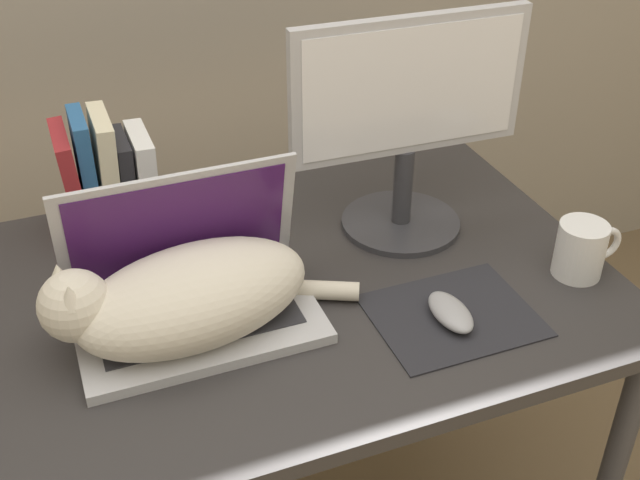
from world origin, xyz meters
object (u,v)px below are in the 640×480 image
Objects in this scene: laptop at (193,293)px; mug at (582,249)px; external_monitor at (407,119)px; cat at (183,297)px; webcam at (193,189)px; computer_mouse at (451,312)px; book_row at (106,178)px.

laptop is 0.67m from mug.
laptop is 0.88× the size of external_monitor.
webcam is (0.10, 0.37, -0.03)m from cat.
external_monitor is 3.42× the size of mug.
cat is at bearing 163.40° from computer_mouse.
book_row is at bearing 133.41° from computer_mouse.
external_monitor is at bearing 16.34° from laptop.
laptop is at bearing -76.64° from book_row.
external_monitor is at bearing -21.28° from book_row.
book_row is at bearing 158.72° from external_monitor.
external_monitor is 5.85× the size of webcam.
external_monitor is 1.86× the size of book_row.
cat is at bearing 172.77° from mug.
computer_mouse is at bearing -22.62° from laptop.
laptop is at bearing -103.96° from webcam.
external_monitor reaches higher than laptop.
mug is at bearing -38.33° from webcam.
mug reaches higher than webcam.
webcam is 0.73m from mug.
laptop reaches higher than computer_mouse.
cat is 0.68m from mug.
book_row is 0.86m from mug.
laptop is at bearing 157.38° from computer_mouse.
laptop is at bearing 60.05° from cat.
computer_mouse is 0.67m from book_row.
laptop is 3.01× the size of mug.
mug is at bearing -7.23° from cat.
webcam is at bearing 74.20° from cat.
mug is at bearing -31.65° from book_row.
computer_mouse is at bearing -58.36° from webcam.
laptop is 1.63× the size of book_row.
webcam reaches higher than computer_mouse.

